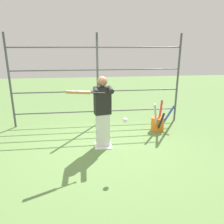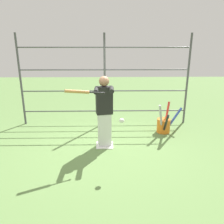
% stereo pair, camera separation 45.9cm
% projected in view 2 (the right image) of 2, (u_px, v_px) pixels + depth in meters
% --- Properties ---
extents(ground_plane, '(24.00, 24.00, 0.00)m').
position_uv_depth(ground_plane, '(105.00, 145.00, 5.24)').
color(ground_plane, '#608447').
extents(home_plate, '(0.40, 0.40, 0.02)m').
position_uv_depth(home_plate, '(105.00, 145.00, 5.24)').
color(home_plate, white).
rests_on(home_plate, ground).
extents(fence_backstop, '(4.95, 0.06, 2.65)m').
position_uv_depth(fence_backstop, '(105.00, 80.00, 6.39)').
color(fence_backstop, '#4C4C51').
rests_on(fence_backstop, ground).
extents(batter, '(0.42, 0.61, 1.66)m').
position_uv_depth(batter, '(104.00, 110.00, 4.97)').
color(batter, silver).
rests_on(batter, ground).
extents(baseball_bat_swinging, '(0.77, 0.36, 0.16)m').
position_uv_depth(baseball_bat_swinging, '(81.00, 92.00, 4.21)').
color(baseball_bat_swinging, black).
extents(softball_in_flight, '(0.10, 0.10, 0.10)m').
position_uv_depth(softball_in_flight, '(122.00, 121.00, 4.04)').
color(softball_in_flight, white).
extents(bat_bucket, '(0.77, 0.89, 0.86)m').
position_uv_depth(bat_bucket, '(164.00, 124.00, 5.98)').
color(bat_bucket, orange).
rests_on(bat_bucket, ground).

